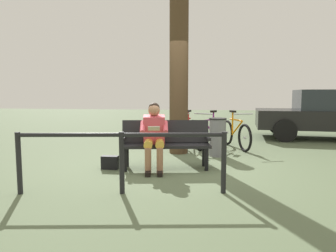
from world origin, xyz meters
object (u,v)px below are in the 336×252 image
Objects in this scene: tree_trunk at (179,71)px; parked_car at (332,113)px; handbag at (110,162)px; bicycle_red at (235,134)px; bench at (166,140)px; litter_bin at (217,137)px; bicycle_green at (210,134)px; person_reading at (154,133)px; bicycle_purple at (186,133)px.

tree_trunk is 5.24m from parked_car.
parked_car is (-5.39, -4.47, 0.65)m from handbag.
bicycle_red is at bearing -133.94° from handbag.
bench is at bearing 86.44° from tree_trunk.
bicycle_red is (-0.47, -1.06, -0.06)m from litter_bin.
tree_trunk reaches higher than bench.
handbag is at bearing -11.72° from bicycle_green.
parked_car is at bearing -145.50° from person_reading.
tree_trunk is (-0.27, -1.66, 1.20)m from person_reading.
bicycle_green is at bearing 101.30° from bicycle_purple.
handbag is 0.19× the size of bicycle_red.
handbag is 3.07m from bicycle_green.
handbag is 0.19× the size of bicycle_green.
person_reading is at bearing 38.23° from bench.
bench is 1.06× the size of bicycle_green.
bench reaches higher than litter_bin.
litter_bin is 1.33m from bicycle_purple.
bench is 1.38× the size of person_reading.
parked_car reaches higher than bench.
person_reading is 6.37m from parked_car.
tree_trunk reaches higher than bicycle_green.
tree_trunk is at bearing -16.51° from litter_bin.
litter_bin is (-0.97, -1.20, -0.09)m from bench.
bench is 0.38× the size of parked_car.
bicycle_purple reaches higher than handbag.
bicycle_green reaches higher than bench.
person_reading is 0.74× the size of bicycle_purple.
person_reading reaches higher than handbag.
parked_car is (-3.59, -1.99, 0.41)m from bicycle_green.
person_reading is 0.32× the size of tree_trunk.
bicycle_red is at bearing 38.89° from parked_car.
parked_car reaches higher than bicycle_green.
litter_bin is 1.16m from bicycle_red.
litter_bin is at bearing 46.81° from parked_car.
bicycle_green is at bearing -119.41° from bench.
tree_trunk is at bearing -18.79° from bicycle_green.
litter_bin is (-1.95, -1.45, 0.30)m from handbag.
bench is 1.01× the size of bicycle_purple.
bicycle_purple is at bearing -54.23° from litter_bin.
handbag is 0.07× the size of parked_car.
bench is 2.00m from tree_trunk.
bicycle_green is (-0.72, -0.77, -1.51)m from tree_trunk.
tree_trunk reaches higher than parked_car.
bench is 1.54m from litter_bin.
litter_bin is 4.59m from parked_car.
tree_trunk is at bearing -122.23° from handbag.
person_reading reaches higher than litter_bin.
bicycle_red is 1.02× the size of bicycle_green.
bicycle_green is at bearing -132.99° from tree_trunk.
parked_car is at bearing 143.19° from bicycle_green.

